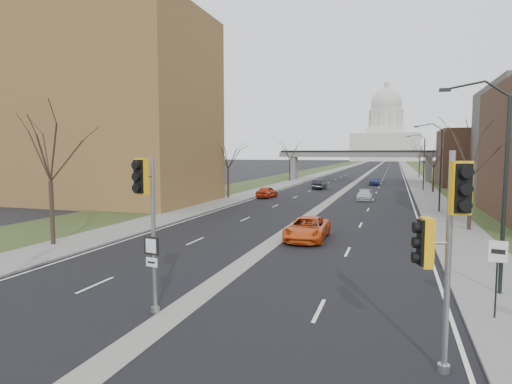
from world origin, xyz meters
The scene contains 28 objects.
ground centered at (0.00, 0.00, 0.00)m, with size 700.00×700.00×0.00m, color black.
road_surface centered at (0.00, 150.00, 0.01)m, with size 20.00×600.00×0.01m, color black.
median_strip centered at (0.00, 150.00, 0.00)m, with size 1.20×600.00×0.02m, color gray.
sidewalk_right centered at (12.00, 150.00, 0.06)m, with size 4.00×600.00×0.12m, color gray.
sidewalk_left centered at (-12.00, 150.00, 0.06)m, with size 4.00×600.00×0.12m, color gray.
grass_verge_right centered at (18.00, 150.00, 0.05)m, with size 8.00×600.00×0.10m, color #2C3B1B.
grass_verge_left centered at (-18.00, 150.00, 0.05)m, with size 8.00×600.00×0.10m, color #2C3B1B.
apartment_building centered at (-26.00, 30.00, 11.00)m, with size 25.00×16.00×22.00m, color brown.
commercial_block_far centered at (22.00, 70.00, 5.00)m, with size 14.00×14.00×10.00m, color #4F3824.
pedestrian_bridge centered at (0.00, 80.00, 4.84)m, with size 34.00×3.00×6.45m.
capitol centered at (0.00, 320.00, 18.60)m, with size 48.00×42.00×55.75m.
streetlight_near centered at (10.99, 6.00, 6.95)m, with size 2.61×0.20×8.70m.
streetlight_mid centered at (10.99, 32.00, 6.95)m, with size 2.61×0.20×8.70m.
streetlight_far centered at (10.99, 58.00, 6.95)m, with size 2.61×0.20×8.70m.
tree_left_a centered at (-13.00, 8.00, 6.64)m, with size 7.20×7.20×9.40m.
tree_left_b centered at (-13.00, 38.00, 6.23)m, with size 6.75×6.75×8.81m.
tree_left_c centered at (-13.00, 72.00, 7.04)m, with size 7.65×7.65×9.99m.
tree_right_a centered at (13.00, 22.00, 6.64)m, with size 7.20×7.20×9.40m.
tree_right_b centered at (13.00, 55.00, 5.82)m, with size 6.30×6.30×8.22m.
tree_right_c centered at (13.00, 95.00, 7.04)m, with size 7.65×7.65×9.99m.
signal_pole_median centered at (-0.79, -0.34, 4.00)m, with size 0.69×0.95×5.74m.
signal_pole_right centered at (8.79, -1.69, 3.89)m, with size 1.28×1.00×5.95m.
speed_limit_sign centered at (11.03, 2.99, 2.00)m, with size 0.59×0.14×2.74m.
car_left_near centered at (-8.47, 40.42, 0.76)m, with size 1.80×4.46×1.52m, color #B93415.
car_left_far centered at (-4.12, 56.05, 0.78)m, with size 1.66×4.75×1.57m, color black.
car_right_near centered at (2.00, 14.90, 0.77)m, with size 2.55×5.53×1.54m, color #D85217.
car_right_mid centered at (4.00, 41.20, 0.64)m, with size 1.79×4.40×1.28m, color silver.
car_right_far centered at (4.04, 67.55, 0.73)m, with size 1.72×4.27×1.46m, color navy.
Camera 1 is at (7.56, -13.44, 5.88)m, focal length 30.00 mm.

